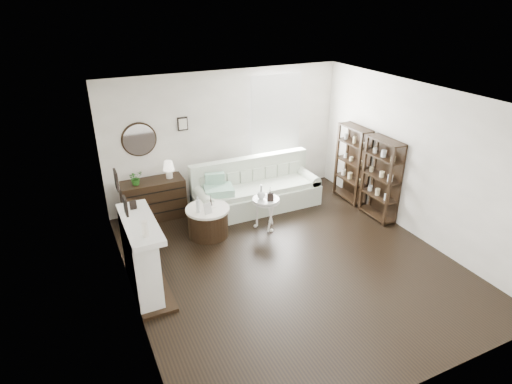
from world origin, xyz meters
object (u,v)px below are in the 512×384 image
dresser (154,200)px  pedestal_table (266,201)px  drum_table (208,221)px  sofa (255,192)px

dresser → pedestal_table: 2.21m
pedestal_table → drum_table: bearing=168.9°
dresser → pedestal_table: bearing=-35.4°
sofa → drum_table: sofa is taller
dresser → pedestal_table: (1.80, -1.28, 0.16)m
drum_table → pedestal_table: size_ratio=1.29×
drum_table → pedestal_table: pedestal_table is taller
pedestal_table → dresser: bearing=144.6°
sofa → pedestal_table: bearing=-102.6°
dresser → drum_table: dresser is taller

